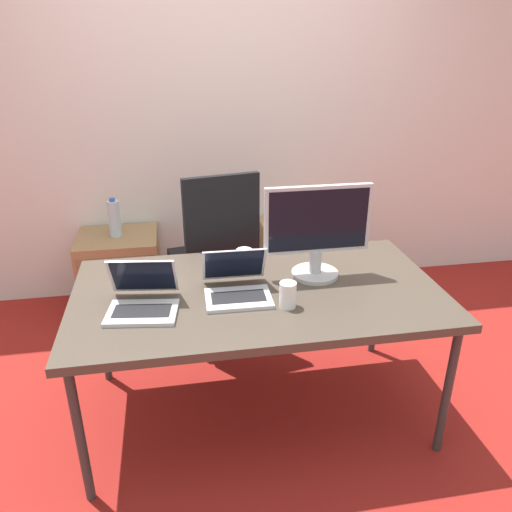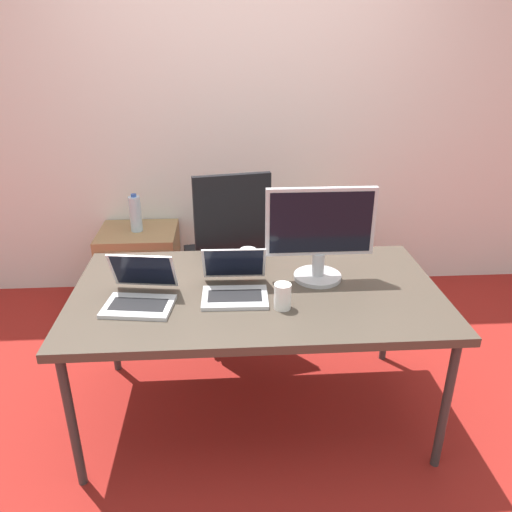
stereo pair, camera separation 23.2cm
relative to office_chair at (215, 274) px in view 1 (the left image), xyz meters
name	(u,v)px [view 1 (the left image)]	position (x,y,z in m)	size (l,w,h in m)	color
ground_plane	(258,410)	(0.13, -0.79, -0.43)	(14.00, 14.00, 0.00)	maroon
wall_back	(220,115)	(0.13, 0.72, 0.87)	(10.00, 0.05, 2.60)	silver
desk	(258,297)	(0.13, -0.79, 0.25)	(1.72, 0.94, 0.72)	#473D33
office_chair	(215,274)	(0.00, 0.00, 0.00)	(0.56, 0.60, 1.11)	#232326
cabinet_left	(121,272)	(-0.63, 0.45, -0.15)	(0.54, 0.47, 0.55)	#99754C
cabinet_right	(298,259)	(0.66, 0.45, -0.15)	(0.54, 0.47, 0.55)	#99754C
water_bottle	(114,218)	(-0.63, 0.45, 0.25)	(0.08, 0.08, 0.27)	silver
laptop_left	(142,300)	(-0.39, -0.89, 0.34)	(0.32, 0.33, 0.21)	silver
laptop_right	(237,287)	(0.03, -0.83, 0.34)	(0.30, 0.31, 0.20)	silver
monitor	(317,231)	(0.44, -0.70, 0.53)	(0.51, 0.23, 0.46)	#B7B7BC
coffee_cup_white	(288,295)	(0.23, -0.98, 0.35)	(0.07, 0.07, 0.12)	white
coffee_cup_brown	(244,260)	(0.10, -0.58, 0.35)	(0.08, 0.08, 0.11)	maroon
scissors	(159,282)	(-0.33, -0.64, 0.30)	(0.13, 0.15, 0.01)	#B2B2B7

